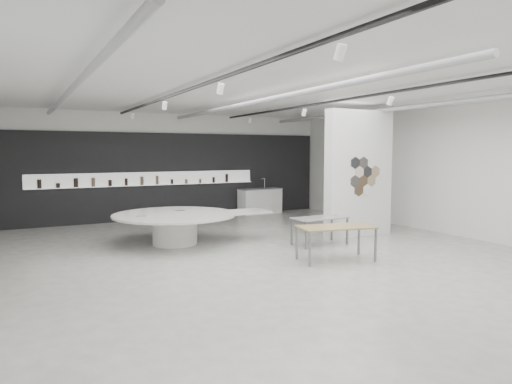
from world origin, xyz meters
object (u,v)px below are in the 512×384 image
sample_table_wood (336,229)px  sample_table_stone (320,220)px  partition_column (359,174)px  kitchen_counter (260,201)px  display_island (178,224)px

sample_table_wood → sample_table_stone: 1.73m
partition_column → kitchen_counter: size_ratio=2.01×
kitchen_counter → display_island: bearing=-143.0°
partition_column → kitchen_counter: bearing=92.1°
sample_table_stone → kitchen_counter: bearing=75.6°
sample_table_wood → kitchen_counter: (2.27, 7.67, -0.22)m
partition_column → sample_table_wood: (-2.48, -2.13, -1.08)m
partition_column → kitchen_counter: (-0.20, 5.54, -1.30)m
kitchen_counter → sample_table_wood: bearing=-111.0°
sample_table_wood → sample_table_stone: bearing=65.7°
kitchen_counter → sample_table_stone: bearing=-108.9°
display_island → kitchen_counter: kitchen_counter is taller
partition_column → sample_table_stone: bearing=-162.6°
sample_table_stone → kitchen_counter: size_ratio=0.80×
display_island → partition_column: bearing=-17.6°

